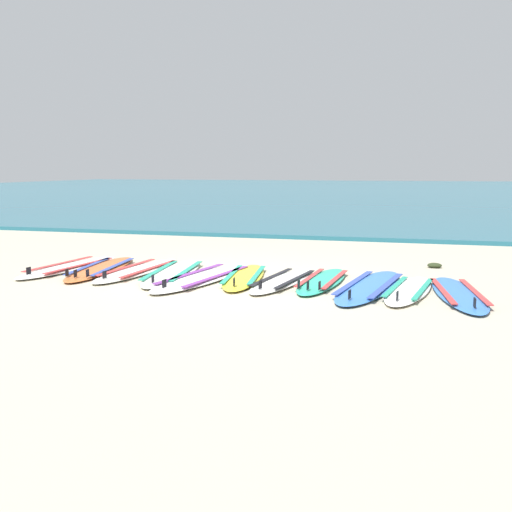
{
  "coord_description": "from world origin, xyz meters",
  "views": [
    {
      "loc": [
        2.44,
        -7.79,
        1.66
      ],
      "look_at": [
        0.17,
        0.91,
        0.25
      ],
      "focal_mm": 39.42,
      "sensor_mm": 36.0,
      "label": 1
    }
  ],
  "objects_px": {
    "surfboard_1": "(101,268)",
    "surfboard_9": "(409,290)",
    "surfboard_10": "(458,294)",
    "surfboard_6": "(283,280)",
    "surfboard_4": "(204,277)",
    "surfboard_7": "(322,281)",
    "surfboard_8": "(370,286)",
    "surfboard_2": "(138,270)",
    "surfboard_3": "(173,272)",
    "surfboard_0": "(70,267)",
    "surfboard_5": "(244,277)"
  },
  "relations": [
    {
      "from": "surfboard_2",
      "to": "surfboard_9",
      "type": "relative_size",
      "value": 1.14
    },
    {
      "from": "surfboard_0",
      "to": "surfboard_5",
      "type": "xyz_separation_m",
      "value": [
        3.05,
        -0.1,
        0.0
      ]
    },
    {
      "from": "surfboard_5",
      "to": "surfboard_7",
      "type": "distance_m",
      "value": 1.19
    },
    {
      "from": "surfboard_6",
      "to": "surfboard_1",
      "type": "bearing_deg",
      "value": 176.03
    },
    {
      "from": "surfboard_7",
      "to": "surfboard_2",
      "type": "bearing_deg",
      "value": 177.69
    },
    {
      "from": "surfboard_1",
      "to": "surfboard_4",
      "type": "distance_m",
      "value": 1.9
    },
    {
      "from": "surfboard_4",
      "to": "surfboard_7",
      "type": "distance_m",
      "value": 1.77
    },
    {
      "from": "surfboard_7",
      "to": "surfboard_1",
      "type": "bearing_deg",
      "value": 178.44
    },
    {
      "from": "surfboard_5",
      "to": "surfboard_7",
      "type": "relative_size",
      "value": 1.02
    },
    {
      "from": "surfboard_4",
      "to": "surfboard_6",
      "type": "xyz_separation_m",
      "value": [
        1.21,
        0.05,
        0.0
      ]
    },
    {
      "from": "surfboard_9",
      "to": "surfboard_10",
      "type": "height_order",
      "value": "same"
    },
    {
      "from": "surfboard_7",
      "to": "surfboard_8",
      "type": "xyz_separation_m",
      "value": [
        0.69,
        -0.22,
        -0.0
      ]
    },
    {
      "from": "surfboard_1",
      "to": "surfboard_3",
      "type": "distance_m",
      "value": 1.28
    },
    {
      "from": "surfboard_3",
      "to": "surfboard_8",
      "type": "relative_size",
      "value": 0.95
    },
    {
      "from": "surfboard_6",
      "to": "surfboard_0",
      "type": "bearing_deg",
      "value": 176.51
    },
    {
      "from": "surfboard_3",
      "to": "surfboard_4",
      "type": "distance_m",
      "value": 0.65
    },
    {
      "from": "surfboard_3",
      "to": "surfboard_7",
      "type": "height_order",
      "value": "same"
    },
    {
      "from": "surfboard_3",
      "to": "surfboard_7",
      "type": "xyz_separation_m",
      "value": [
        2.37,
        -0.06,
        0.0
      ]
    },
    {
      "from": "surfboard_6",
      "to": "surfboard_9",
      "type": "height_order",
      "value": "same"
    },
    {
      "from": "surfboard_1",
      "to": "surfboard_9",
      "type": "height_order",
      "value": "same"
    },
    {
      "from": "surfboard_1",
      "to": "surfboard_3",
      "type": "xyz_separation_m",
      "value": [
        1.28,
        -0.04,
        -0.0
      ]
    },
    {
      "from": "surfboard_5",
      "to": "surfboard_6",
      "type": "bearing_deg",
      "value": -11.2
    },
    {
      "from": "surfboard_8",
      "to": "surfboard_9",
      "type": "distance_m",
      "value": 0.54
    },
    {
      "from": "surfboard_7",
      "to": "surfboard_8",
      "type": "height_order",
      "value": "same"
    },
    {
      "from": "surfboard_9",
      "to": "surfboard_10",
      "type": "bearing_deg",
      "value": -5.28
    },
    {
      "from": "surfboard_2",
      "to": "surfboard_5",
      "type": "relative_size",
      "value": 1.1
    },
    {
      "from": "surfboard_4",
      "to": "surfboard_1",
      "type": "bearing_deg",
      "value": 171.89
    },
    {
      "from": "surfboard_10",
      "to": "surfboard_9",
      "type": "bearing_deg",
      "value": 174.72
    },
    {
      "from": "surfboard_6",
      "to": "surfboard_8",
      "type": "height_order",
      "value": "same"
    },
    {
      "from": "surfboard_1",
      "to": "surfboard_7",
      "type": "relative_size",
      "value": 1.14
    },
    {
      "from": "surfboard_4",
      "to": "surfboard_8",
      "type": "relative_size",
      "value": 1.02
    },
    {
      "from": "surfboard_2",
      "to": "surfboard_4",
      "type": "xyz_separation_m",
      "value": [
        1.23,
        -0.29,
        -0.0
      ]
    },
    {
      "from": "surfboard_7",
      "to": "surfboard_0",
      "type": "bearing_deg",
      "value": 178.52
    },
    {
      "from": "surfboard_4",
      "to": "surfboard_9",
      "type": "height_order",
      "value": "same"
    },
    {
      "from": "surfboard_3",
      "to": "surfboard_9",
      "type": "height_order",
      "value": "same"
    },
    {
      "from": "surfboard_1",
      "to": "surfboard_6",
      "type": "xyz_separation_m",
      "value": [
        3.09,
        -0.21,
        -0.0
      ]
    },
    {
      "from": "surfboard_6",
      "to": "surfboard_5",
      "type": "bearing_deg",
      "value": 168.8
    },
    {
      "from": "surfboard_1",
      "to": "surfboard_10",
      "type": "relative_size",
      "value": 1.06
    },
    {
      "from": "surfboard_0",
      "to": "surfboard_4",
      "type": "distance_m",
      "value": 2.49
    },
    {
      "from": "surfboard_0",
      "to": "surfboard_10",
      "type": "bearing_deg",
      "value": -4.74
    },
    {
      "from": "surfboard_2",
      "to": "surfboard_6",
      "type": "distance_m",
      "value": 2.45
    },
    {
      "from": "surfboard_3",
      "to": "surfboard_6",
      "type": "bearing_deg",
      "value": -5.53
    },
    {
      "from": "surfboard_4",
      "to": "surfboard_6",
      "type": "height_order",
      "value": "same"
    },
    {
      "from": "surfboard_7",
      "to": "surfboard_9",
      "type": "bearing_deg",
      "value": -15.45
    },
    {
      "from": "surfboard_7",
      "to": "surfboard_9",
      "type": "xyz_separation_m",
      "value": [
        1.22,
        -0.34,
        -0.0
      ]
    },
    {
      "from": "surfboard_1",
      "to": "surfboard_4",
      "type": "xyz_separation_m",
      "value": [
        1.88,
        -0.27,
        -0.0
      ]
    },
    {
      "from": "surfboard_5",
      "to": "surfboard_3",
      "type": "bearing_deg",
      "value": 177.55
    },
    {
      "from": "surfboard_0",
      "to": "surfboard_4",
      "type": "height_order",
      "value": "same"
    },
    {
      "from": "surfboard_8",
      "to": "surfboard_1",
      "type": "bearing_deg",
      "value": 175.83
    },
    {
      "from": "surfboard_5",
      "to": "surfboard_10",
      "type": "height_order",
      "value": "same"
    }
  ]
}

